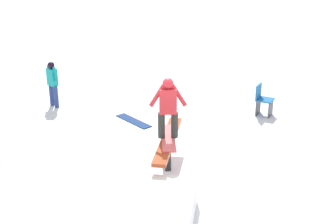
# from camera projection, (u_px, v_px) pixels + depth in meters

# --- Properties ---
(ground_plane) EXTENTS (60.00, 60.00, 0.00)m
(ground_plane) POSITION_uv_depth(u_px,v_px,m) (168.00, 170.00, 10.17)
(ground_plane) COLOR white
(rail_feature) EXTENTS (2.17, 1.50, 0.75)m
(rail_feature) POSITION_uv_depth(u_px,v_px,m) (168.00, 143.00, 9.94)
(rail_feature) COLOR black
(rail_feature) RESTS_ON ground
(snow_kicker_ramp) EXTENTS (2.32, 2.23, 0.51)m
(snow_kicker_ramp) POSITION_uv_depth(u_px,v_px,m) (150.00, 212.00, 8.19)
(snow_kicker_ramp) COLOR white
(snow_kicker_ramp) RESTS_ON ground
(main_rider_on_rail) EXTENTS (1.20, 1.16, 1.33)m
(main_rider_on_rail) POSITION_uv_depth(u_px,v_px,m) (168.00, 109.00, 9.66)
(main_rider_on_rail) COLOR #E75E5E
(main_rider_on_rail) RESTS_ON rail_feature
(bystander_teal) EXTENTS (0.21, 0.57, 1.36)m
(bystander_teal) POSITION_uv_depth(u_px,v_px,m) (53.00, 82.00, 13.62)
(bystander_teal) COLOR navy
(bystander_teal) RESTS_ON ground
(loose_snowboard_navy) EXTENTS (0.46, 1.30, 0.02)m
(loose_snowboard_navy) POSITION_uv_depth(u_px,v_px,m) (133.00, 121.00, 12.78)
(loose_snowboard_navy) COLOR navy
(loose_snowboard_navy) RESTS_ON ground
(folding_chair) EXTENTS (0.53, 0.53, 0.88)m
(folding_chair) POSITION_uv_depth(u_px,v_px,m) (263.00, 101.00, 13.10)
(folding_chair) COLOR #3F3F44
(folding_chair) RESTS_ON ground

